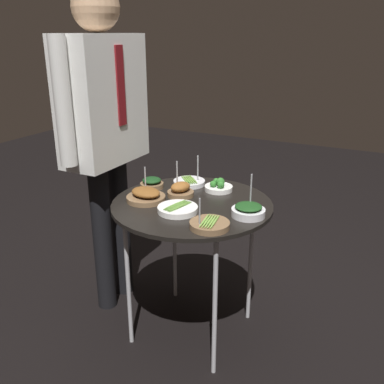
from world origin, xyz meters
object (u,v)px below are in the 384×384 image
at_px(bowl_broccoli_far_rim, 219,186).
at_px(waiter_figure, 103,116).
at_px(serving_cart, 192,212).
at_px(bowl_spinach_back_right, 248,211).
at_px(bowl_asparagus_front_left, 178,209).
at_px(bowl_spinach_mid_left, 152,183).
at_px(bowl_roast_near_rim, 180,190).
at_px(bowl_asparagus_front_center, 209,224).
at_px(bowl_roast_center, 146,195).
at_px(bowl_asparagus_back_left, 189,182).

bearing_deg(bowl_broccoli_far_rim, waiter_figure, 104.87).
xyz_separation_m(serving_cart, bowl_spinach_back_right, (-0.03, -0.27, 0.07)).
distance_m(bowl_asparagus_front_left, bowl_spinach_mid_left, 0.33).
xyz_separation_m(serving_cart, bowl_roast_near_rim, (0.05, 0.09, 0.07)).
bearing_deg(bowl_spinach_mid_left, bowl_broccoli_far_rim, -69.90).
xyz_separation_m(bowl_broccoli_far_rim, waiter_figure, (-0.14, 0.54, 0.31)).
distance_m(bowl_spinach_mid_left, bowl_asparagus_front_center, 0.52).
relative_size(bowl_asparagus_front_left, bowl_roast_center, 0.97).
bearing_deg(bowl_asparagus_back_left, bowl_spinach_mid_left, 131.26).
relative_size(bowl_spinach_back_right, bowl_asparagus_front_center, 1.08).
bearing_deg(bowl_roast_center, bowl_broccoli_far_rim, -41.50).
distance_m(bowl_spinach_back_right, bowl_asparagus_front_center, 0.20).
bearing_deg(bowl_spinach_mid_left, bowl_spinach_back_right, -101.61).
height_order(bowl_broccoli_far_rim, bowl_spinach_mid_left, bowl_broccoli_far_rim).
bearing_deg(bowl_broccoli_far_rim, serving_cart, 167.84).
bearing_deg(bowl_broccoli_far_rim, bowl_asparagus_front_center, -160.98).
bearing_deg(bowl_asparagus_front_center, bowl_asparagus_back_left, 36.31).
relative_size(bowl_roast_near_rim, bowl_spinach_mid_left, 1.40).
height_order(bowl_spinach_back_right, waiter_figure, waiter_figure).
distance_m(bowl_roast_center, bowl_asparagus_front_center, 0.39).
xyz_separation_m(bowl_asparagus_back_left, waiter_figure, (-0.16, 0.38, 0.32)).
height_order(bowl_roast_near_rim, waiter_figure, waiter_figure).
relative_size(bowl_spinach_mid_left, waiter_figure, 0.07).
height_order(bowl_asparagus_front_left, bowl_spinach_mid_left, bowl_spinach_mid_left).
distance_m(bowl_asparagus_front_left, bowl_broccoli_far_rim, 0.32).
bearing_deg(waiter_figure, bowl_asparagus_front_center, -110.37).
bearing_deg(bowl_asparagus_back_left, bowl_roast_near_rim, -167.08).
relative_size(serving_cart, waiter_figure, 0.45).
height_order(bowl_asparagus_front_left, bowl_roast_center, bowl_roast_center).
bearing_deg(bowl_spinach_back_right, bowl_asparagus_front_left, 108.65).
xyz_separation_m(bowl_roast_near_rim, bowl_asparagus_back_left, (0.16, 0.04, -0.02)).
height_order(bowl_broccoli_far_rim, bowl_spinach_back_right, bowl_spinach_back_right).
height_order(bowl_spinach_back_right, bowl_asparagus_back_left, bowl_spinach_back_right).
height_order(serving_cart, bowl_spinach_mid_left, bowl_spinach_mid_left).
height_order(serving_cart, waiter_figure, waiter_figure).
bearing_deg(bowl_asparagus_back_left, bowl_broccoli_far_rim, -94.24).
xyz_separation_m(bowl_spinach_mid_left, waiter_figure, (-0.03, 0.24, 0.31)).
height_order(bowl_broccoli_far_rim, bowl_roast_center, bowl_roast_center).
bearing_deg(bowl_broccoli_far_rim, bowl_spinach_mid_left, 110.10).
xyz_separation_m(bowl_broccoli_far_rim, bowl_asparagus_back_left, (0.01, 0.16, -0.01)).
bearing_deg(bowl_asparagus_back_left, waiter_figure, 112.39).
relative_size(bowl_broccoli_far_rim, bowl_roast_center, 0.76).
relative_size(serving_cart, bowl_asparagus_back_left, 4.57).
bearing_deg(bowl_asparagus_front_left, bowl_asparagus_back_left, 19.35).
xyz_separation_m(bowl_roast_near_rim, bowl_broccoli_far_rim, (0.14, -0.13, -0.01)).
bearing_deg(bowl_roast_near_rim, bowl_asparagus_back_left, 12.92).
xyz_separation_m(serving_cart, bowl_asparagus_front_left, (-0.12, 0.01, 0.06)).
distance_m(bowl_broccoli_far_rim, waiter_figure, 0.64).
bearing_deg(bowl_asparagus_front_left, bowl_broccoli_far_rim, -8.74).
bearing_deg(bowl_spinach_back_right, waiter_figure, 84.31).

